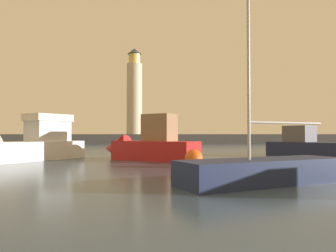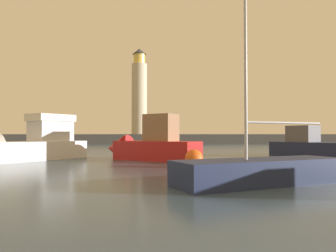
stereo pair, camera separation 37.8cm
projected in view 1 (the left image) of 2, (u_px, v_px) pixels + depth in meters
ground_plane at (159, 152)px, 34.50m from camera, size 220.00×220.00×0.00m
breakwater at (143, 139)px, 66.54m from camera, size 87.29×6.84×1.88m
lighthouse at (134, 93)px, 66.55m from camera, size 3.10×3.10×17.52m
motorboat_2 at (145, 146)px, 24.40m from camera, size 7.63×6.79×3.67m
motorboat_5 at (329, 148)px, 26.36m from camera, size 6.99×9.35×3.23m
motorboat_6 at (22, 145)px, 23.55m from camera, size 7.96×8.72×4.00m
sailboat_moored at (263, 170)px, 12.63m from camera, size 7.28×4.09×8.83m
mooring_buoy at (194, 158)px, 18.80m from camera, size 1.04×1.04×1.04m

